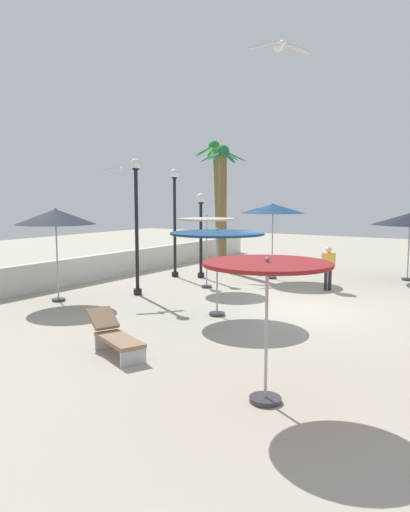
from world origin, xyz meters
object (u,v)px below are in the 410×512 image
patio_umbrella_0 (207,223)px  patio_umbrella_5 (267,276)px  lamp_post_1 (136,215)px  palm_tree_2 (217,189)px  patio_umbrella_3 (56,217)px  lamp_post_3 (201,224)px  seagull_1 (120,169)px  guest_1 (328,264)px  lounge_chair_0 (115,335)px  patio_umbrella_1 (273,209)px  patio_umbrella_4 (217,237)px  lamp_post_0 (175,211)px  palm_tree_0 (223,195)px  patio_umbrella_2 (410,219)px  seagull_0 (279,47)px

patio_umbrella_0 → patio_umbrella_5: patio_umbrella_0 is taller
lamp_post_1 → palm_tree_2: bearing=15.0°
patio_umbrella_3 → lamp_post_1: lamp_post_1 is taller
palm_tree_2 → lamp_post_3: 5.89m
seagull_1 → guest_1: bearing=-55.9°
lamp_post_3 → lounge_chair_0: (-9.21, -3.83, -1.81)m
lamp_post_3 → lounge_chair_0: bearing=-157.4°
patio_umbrella_5 → patio_umbrella_0: bearing=37.8°
patio_umbrella_1 → patio_umbrella_4: patio_umbrella_1 is taller
lamp_post_3 → lounge_chair_0: lamp_post_3 is taller
lamp_post_3 → palm_tree_2: bearing=24.6°
patio_umbrella_0 → lamp_post_0: 2.84m
guest_1 → seagull_1: (-4.05, 5.99, 3.30)m
patio_umbrella_0 → lounge_chair_0: (-7.44, -2.43, -1.96)m
patio_umbrella_1 → patio_umbrella_4: size_ratio=1.19×
patio_umbrella_3 → lamp_post_0: size_ratio=0.67×
patio_umbrella_0 → patio_umbrella_1: size_ratio=0.87×
patio_umbrella_3 → palm_tree_0: palm_tree_0 is taller
lamp_post_1 → guest_1: lamp_post_1 is taller
patio_umbrella_4 → lamp_post_1: (1.07, 3.79, 0.51)m
patio_umbrella_4 → lamp_post_3: bearing=37.1°
patio_umbrella_3 → lounge_chair_0: 6.35m
patio_umbrella_2 → patio_umbrella_4: (-9.06, 3.36, -0.23)m
patio_umbrella_5 → palm_tree_0: palm_tree_0 is taller
patio_umbrella_5 → palm_tree_0: (11.84, 7.80, 1.32)m
patio_umbrella_5 → lamp_post_0: bearing=42.6°
patio_umbrella_3 → palm_tree_0: (8.37, -1.10, 0.70)m
patio_umbrella_5 → lounge_chair_0: (0.52, 3.74, -1.64)m
patio_umbrella_2 → lounge_chair_0: (-13.09, 3.43, -2.02)m
palm_tree_0 → guest_1: 6.37m
seagull_0 → patio_umbrella_5: bearing=-162.5°
seagull_1 → patio_umbrella_2: bearing=-45.4°
patio_umbrella_3 → patio_umbrella_5: 9.57m
patio_umbrella_2 → palm_tree_0: 7.75m
patio_umbrella_2 → seagull_0: (-12.56, 0.02, 3.36)m
patio_umbrella_3 → patio_umbrella_4: patio_umbrella_3 is taller
patio_umbrella_2 → seagull_1: (-7.85, 7.96, 1.80)m
patio_umbrella_0 → seagull_1: 3.57m
patio_umbrella_5 → palm_tree_2: (14.90, 9.95, 1.66)m
patio_umbrella_4 → patio_umbrella_2: bearing=-20.3°
lamp_post_3 → patio_umbrella_4: bearing=-142.9°
palm_tree_0 → palm_tree_2: bearing=35.0°
lamp_post_0 → lamp_post_1: 3.91m
patio_umbrella_0 → guest_1: 4.55m
patio_umbrella_2 → seagull_1: 11.32m
lamp_post_0 → seagull_0: seagull_0 is taller
patio_umbrella_0 → patio_umbrella_5: bearing=-142.2°
palm_tree_2 → patio_umbrella_2: bearing=-97.7°
patio_umbrella_1 → palm_tree_0: bearing=75.0°
patio_umbrella_0 → patio_umbrella_5: size_ratio=1.13×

